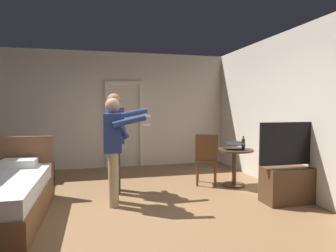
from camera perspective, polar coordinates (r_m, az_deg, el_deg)
ground_plane at (r=4.36m, az=-8.15°, el=-16.47°), size 7.15×7.15×0.00m
wall_back at (r=7.39m, az=-10.85°, el=3.05°), size 5.99×0.12×2.83m
wall_right at (r=5.26m, az=25.39°, el=2.43°), size 0.12×6.74×2.83m
doorway_frame at (r=7.34m, az=-8.49°, el=1.56°), size 0.93×0.08×2.13m
tv_flatscreen at (r=5.06m, az=22.80°, el=-9.21°), size 1.14×0.40×1.27m
side_table at (r=5.75m, az=12.73°, el=-6.60°), size 0.71×0.71×0.70m
laptop at (r=5.65m, az=12.66°, el=-3.96°), size 0.35×0.36×0.15m
bottle_on_table at (r=5.69m, az=14.41°, el=-3.38°), size 0.06×0.06×0.25m
wooden_chair at (r=5.69m, az=7.47°, el=-5.97°), size 0.54×0.54×0.99m
person_blue_shirt at (r=4.56m, az=-10.45°, el=-3.40°), size 0.67×0.60×1.64m
person_striped_shirt at (r=5.23m, az=-10.24°, el=-1.64°), size 0.76×0.63×1.74m
suitcase_dark at (r=6.44m, az=-24.87°, el=-8.54°), size 0.54×0.44×0.34m
suitcase_small at (r=6.45m, az=-23.45°, el=-8.36°), size 0.48×0.35×0.37m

